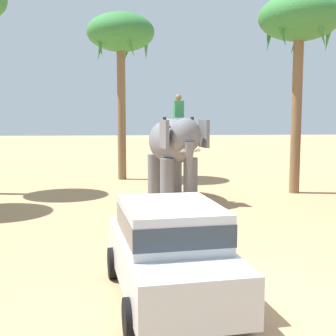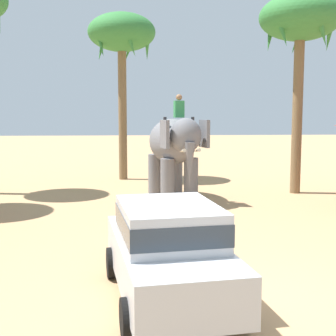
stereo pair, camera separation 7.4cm
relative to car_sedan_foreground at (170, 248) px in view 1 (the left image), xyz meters
name	(u,v)px [view 1 (the left image)]	position (x,y,z in m)	size (l,w,h in m)	color
ground_plane	(212,300)	(0.72, -0.08, -0.93)	(120.00, 120.00, 0.00)	tan
car_sedan_foreground	(170,248)	(0.00, 0.00, 0.00)	(2.29, 4.29, 1.70)	#B7BABF
elephant_with_mahout	(173,146)	(0.92, 9.51, 1.06)	(2.26, 4.01, 3.88)	slate
palm_tree_near_hut	(121,37)	(-1.11, 14.94, 5.86)	(3.20, 3.20, 7.91)	brown
palm_tree_left_of_road	(299,23)	(5.93, 10.49, 5.77)	(3.20, 3.20, 7.82)	brown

